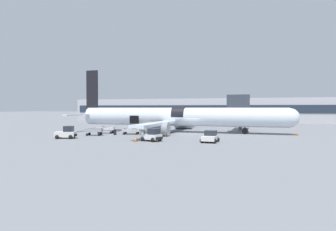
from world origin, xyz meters
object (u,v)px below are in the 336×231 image
ground_crew_driver (152,128)px  suitcase_on_tarmac_upright (115,132)px  baggage_tug_lead (66,133)px  ground_crew_loader_a (157,129)px  baggage_cart_loading (132,131)px  airplane (176,117)px  ground_crew_loader_b (145,129)px  ground_crew_supervisor (159,128)px  baggage_tug_mid (152,136)px  baggage_tug_rear (210,137)px  baggage_cart_queued (106,130)px  baggage_cart_empty (95,132)px

ground_crew_driver → suitcase_on_tarmac_upright: size_ratio=1.96×
baggage_tug_lead → ground_crew_loader_a: size_ratio=1.72×
ground_crew_loader_a → baggage_cart_loading: bearing=-174.6°
airplane → ground_crew_driver: size_ratio=22.83×
ground_crew_loader_b → ground_crew_loader_a: bearing=32.3°
ground_crew_loader_a → airplane: bearing=74.3°
airplane → baggage_cart_loading: (-5.70, -5.93, -2.11)m
ground_crew_supervisor → airplane: bearing=61.8°
baggage_tug_mid → ground_crew_loader_a: ground_crew_loader_a is taller
baggage_tug_rear → baggage_cart_loading: size_ratio=0.73×
baggage_tug_mid → suitcase_on_tarmac_upright: bearing=143.1°
baggage_tug_rear → baggage_cart_queued: size_ratio=0.73×
baggage_cart_queued → ground_crew_supervisor: (8.44, 2.20, 0.35)m
baggage_cart_queued → ground_crew_loader_b: ground_crew_loader_b is taller
baggage_tug_mid → baggage_cart_loading: baggage_tug_mid is taller
baggage_tug_mid → ground_crew_supervisor: 11.17m
airplane → baggage_tug_lead: size_ratio=12.62×
ground_crew_supervisor → ground_crew_loader_b: bearing=-113.2°
baggage_tug_lead → ground_crew_supervisor: size_ratio=1.76×
baggage_cart_queued → suitcase_on_tarmac_upright: bearing=-38.8°
baggage_tug_rear → suitcase_on_tarmac_upright: baggage_tug_rear is taller
baggage_cart_empty → ground_crew_supervisor: 10.22m
baggage_cart_empty → suitcase_on_tarmac_upright: baggage_cart_empty is taller
ground_crew_loader_a → suitcase_on_tarmac_upright: (-6.03, -2.42, -0.55)m
airplane → suitcase_on_tarmac_upright: size_ratio=44.80×
suitcase_on_tarmac_upright → baggage_cart_empty: bearing=-147.2°
suitcase_on_tarmac_upright → ground_crew_supervisor: bearing=37.9°
airplane → baggage_tug_mid: size_ratio=13.73×
baggage_tug_mid → baggage_cart_queued: baggage_tug_mid is taller
baggage_tug_lead → baggage_tug_mid: bearing=2.0°
ground_crew_driver → ground_crew_loader_b: bearing=-99.7°
baggage_tug_lead → ground_crew_loader_b: 11.59m
airplane → baggage_cart_empty: (-10.12, -9.60, -2.03)m
baggage_cart_queued → ground_crew_loader_b: bearing=-6.7°
baggage_cart_loading → suitcase_on_tarmac_upright: size_ratio=4.47×
baggage_tug_rear → baggage_cart_empty: bearing=168.4°
ground_crew_loader_b → ground_crew_driver: 2.23m
baggage_cart_loading → airplane: bearing=46.2°
baggage_tug_lead → baggage_cart_empty: bearing=76.2°
baggage_tug_rear → airplane: bearing=121.1°
baggage_cart_loading → baggage_cart_queued: baggage_cart_queued is taller
baggage_cart_empty → baggage_tug_rear: bearing=-11.6°
ground_crew_loader_b → baggage_cart_queued: bearing=173.3°
baggage_cart_queued → baggage_cart_empty: size_ratio=1.10×
baggage_cart_empty → suitcase_on_tarmac_upright: size_ratio=4.05×
airplane → ground_crew_loader_a: (-1.56, -5.54, -1.64)m
baggage_cart_empty → ground_crew_supervisor: ground_crew_supervisor is taller
baggage_tug_lead → baggage_cart_queued: baggage_tug_lead is taller
baggage_cart_queued → ground_crew_driver: (7.51, 1.36, 0.32)m
baggage_cart_empty → ground_crew_driver: 8.97m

